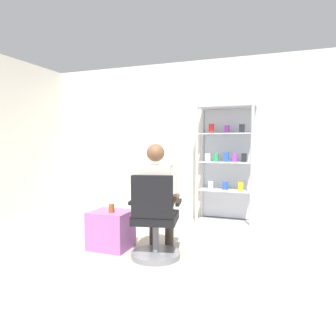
% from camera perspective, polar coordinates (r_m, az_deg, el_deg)
% --- Properties ---
extents(ground_plane, '(7.20, 7.20, 0.00)m').
position_cam_1_polar(ground_plane, '(2.93, -7.96, -21.75)').
color(ground_plane, '#B2A899').
extents(back_wall, '(6.00, 0.10, 2.70)m').
position_cam_1_polar(back_wall, '(5.46, 6.89, 5.01)').
color(back_wall, silver).
rests_on(back_wall, ground).
extents(display_cabinet_main, '(0.90, 0.45, 1.90)m').
position_cam_1_polar(display_cabinet_main, '(5.16, 10.58, 0.74)').
color(display_cabinet_main, '#B7B7BC').
rests_on(display_cabinet_main, ground).
extents(office_chair, '(0.61, 0.57, 0.96)m').
position_cam_1_polar(office_chair, '(3.54, -2.41, -10.24)').
color(office_chair, slate).
rests_on(office_chair, ground).
extents(seated_shopkeeper, '(0.54, 0.61, 1.29)m').
position_cam_1_polar(seated_shopkeeper, '(3.63, -1.96, -4.72)').
color(seated_shopkeeper, '#3F382D').
rests_on(seated_shopkeeper, ground).
extents(storage_crate, '(0.48, 0.42, 0.46)m').
position_cam_1_polar(storage_crate, '(4.00, -10.35, -10.98)').
color(storage_crate, '#9E599E').
rests_on(storage_crate, ground).
extents(tea_glass, '(0.07, 0.07, 0.11)m').
position_cam_1_polar(tea_glass, '(3.86, -10.24, -7.20)').
color(tea_glass, brown).
rests_on(tea_glass, storage_crate).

